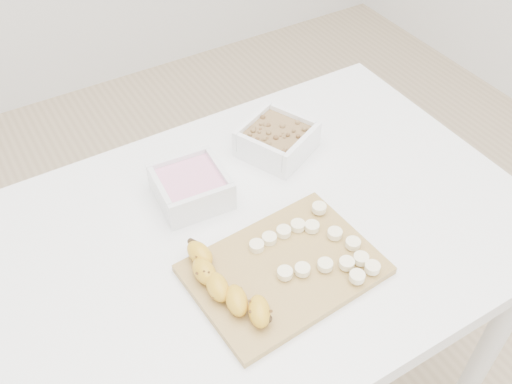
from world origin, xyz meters
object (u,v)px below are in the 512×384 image
table (264,257)px  bowl_yogurt (191,186)px  cutting_board (284,269)px  banana (227,285)px  bowl_granola (277,139)px

table → bowl_yogurt: (-0.08, 0.13, 0.13)m
cutting_board → bowl_yogurt: bearing=102.7°
table → banana: size_ratio=4.98×
bowl_yogurt → cutting_board: 0.25m
table → bowl_yogurt: 0.20m
table → bowl_granola: bearing=51.5°
bowl_yogurt → cutting_board: bearing=-77.3°
bowl_yogurt → cutting_board: size_ratio=0.45×
banana → cutting_board: bearing=-1.4°
bowl_granola → banana: 0.38m
bowl_yogurt → banana: size_ratio=0.70×
table → banana: banana is taller
table → bowl_granola: 0.25m
bowl_yogurt → cutting_board: bowl_yogurt is taller
bowl_yogurt → banana: bowl_yogurt is taller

